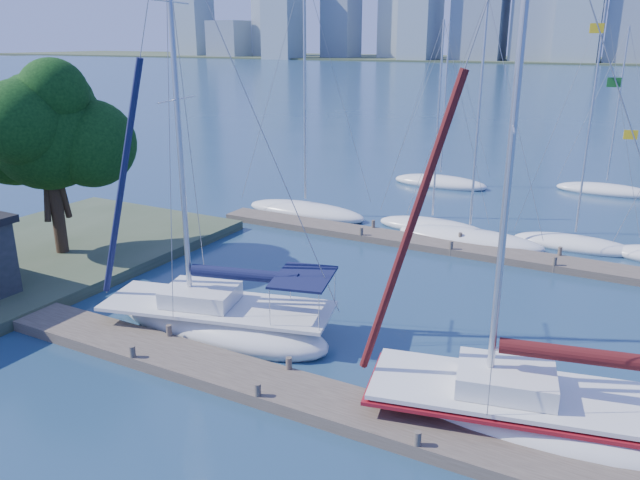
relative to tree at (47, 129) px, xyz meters
The scene contains 13 objects.
ground 17.74m from the tree, 18.62° to the right, with size 700.00×700.00×0.00m, color #173249.
near_dock 17.67m from the tree, 18.62° to the right, with size 26.00×2.00×0.40m, color #473E34.
far_dock 21.60m from the tree, 31.35° to the left, with size 30.00×1.80×0.36m, color #473E34.
shore 6.83m from the tree, 121.30° to the right, with size 12.00×22.00×0.50m, color #38472D.
tree is the anchor object (origin of this frame).
sailboat_navy 12.93m from the tree, 12.71° to the right, with size 9.76×5.23×15.33m.
sailboat_maroon 23.74m from the tree, ahead, with size 9.96×5.07×15.19m.
bg_boat_0 15.84m from the tree, 64.16° to the left, with size 8.38×5.27×14.69m.
bg_boat_1 20.83m from the tree, 43.60° to the left, with size 6.44×2.15×11.80m.
bg_boat_2 21.87m from the tree, 36.24° to the left, with size 8.24×3.83×12.90m.
bg_boat_3 26.94m from the tree, 32.90° to the left, with size 6.49×3.52×12.57m.
bg_boat_6 28.07m from the tree, 65.80° to the left, with size 7.46×4.27×12.09m.
bg_boat_7 36.56m from the tree, 51.60° to the left, with size 7.00×3.88×11.67m.
Camera 1 is at (9.33, -14.32, 10.55)m, focal length 35.00 mm.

